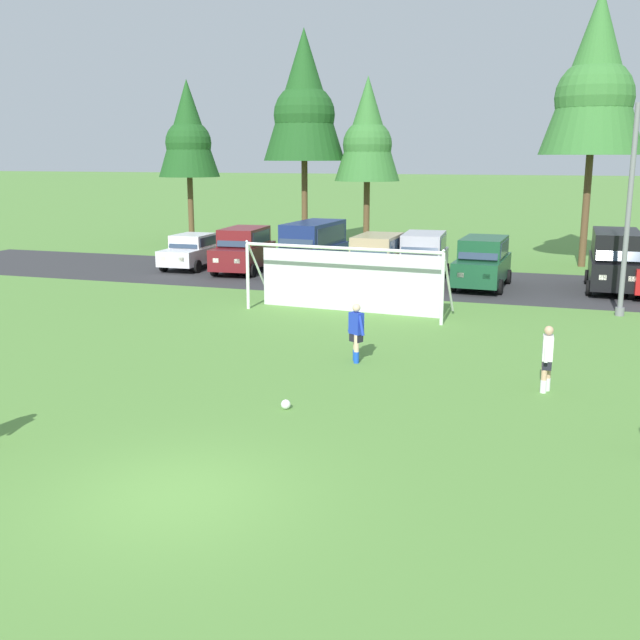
# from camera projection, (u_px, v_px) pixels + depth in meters

# --- Properties ---
(ground_plane) EXTENTS (400.00, 400.00, 0.00)m
(ground_plane) POSITION_uv_depth(u_px,v_px,m) (380.00, 316.00, 26.50)
(ground_plane) COLOR #598C3D
(parking_lot_strip) EXTENTS (52.00, 8.40, 0.01)m
(parking_lot_strip) POSITION_uv_depth(u_px,v_px,m) (419.00, 282.00, 33.71)
(parking_lot_strip) COLOR #333335
(parking_lot_strip) RESTS_ON ground
(soccer_ball) EXTENTS (0.22, 0.22, 0.22)m
(soccer_ball) POSITION_uv_depth(u_px,v_px,m) (286.00, 404.00, 16.81)
(soccer_ball) COLOR white
(soccer_ball) RESTS_ON ground
(soccer_goal) EXTENTS (7.54, 2.47, 2.57)m
(soccer_goal) POSITION_uv_depth(u_px,v_px,m) (348.00, 277.00, 26.94)
(soccer_goal) COLOR white
(soccer_goal) RESTS_ON ground
(player_midfield_center) EXTENTS (0.26, 0.74, 1.64)m
(player_midfield_center) POSITION_uv_depth(u_px,v_px,m) (547.00, 359.00, 17.90)
(player_midfield_center) COLOR tan
(player_midfield_center) RESTS_ON ground
(player_defender_far) EXTENTS (0.62, 0.53, 1.64)m
(player_defender_far) POSITION_uv_depth(u_px,v_px,m) (356.00, 333.00, 20.51)
(player_defender_far) COLOR beige
(player_defender_far) RESTS_ON ground
(parked_car_slot_far_left) EXTENTS (2.07, 4.22, 1.72)m
(parked_car_slot_far_left) POSITION_uv_depth(u_px,v_px,m) (192.00, 251.00, 37.56)
(parked_car_slot_far_left) COLOR silver
(parked_car_slot_far_left) RESTS_ON ground
(parked_car_slot_left) EXTENTS (2.36, 4.71, 2.16)m
(parked_car_slot_left) POSITION_uv_depth(u_px,v_px,m) (244.00, 249.00, 36.34)
(parked_car_slot_left) COLOR maroon
(parked_car_slot_left) RESTS_ON ground
(parked_car_slot_center_left) EXTENTS (2.47, 4.94, 2.52)m
(parked_car_slot_center_left) POSITION_uv_depth(u_px,v_px,m) (313.00, 247.00, 35.41)
(parked_car_slot_center_left) COLOR navy
(parked_car_slot_center_left) RESTS_ON ground
(parked_car_slot_center) EXTENTS (2.20, 4.63, 2.16)m
(parked_car_slot_center) POSITION_uv_depth(u_px,v_px,m) (377.00, 259.00, 33.02)
(parked_car_slot_center) COLOR tan
(parked_car_slot_center) RESTS_ON ground
(parked_car_slot_center_right) EXTENTS (2.32, 4.69, 2.16)m
(parked_car_slot_center_right) POSITION_uv_depth(u_px,v_px,m) (423.00, 256.00, 33.88)
(parked_car_slot_center_right) COLOR #B2B2BC
(parked_car_slot_center_right) RESTS_ON ground
(parked_car_slot_right) EXTENTS (2.32, 4.69, 2.16)m
(parked_car_slot_right) POSITION_uv_depth(u_px,v_px,m) (483.00, 262.00, 32.03)
(parked_car_slot_right) COLOR #194C2D
(parked_car_slot_right) RESTS_ON ground
(parked_car_slot_far_right) EXTENTS (2.23, 4.82, 2.52)m
(parked_car_slot_far_right) POSITION_uv_depth(u_px,v_px,m) (615.00, 259.00, 31.24)
(parked_car_slot_far_right) COLOR black
(parked_car_slot_far_right) RESTS_ON ground
(tree_left_edge) EXTENTS (3.85, 3.85, 10.26)m
(tree_left_edge) POSITION_uv_depth(u_px,v_px,m) (188.00, 132.00, 46.77)
(tree_left_edge) COLOR brown
(tree_left_edge) RESTS_ON ground
(tree_mid_left) EXTENTS (4.78, 4.78, 12.74)m
(tree_mid_left) POSITION_uv_depth(u_px,v_px,m) (304.00, 100.00, 43.04)
(tree_mid_left) COLOR brown
(tree_mid_left) RESTS_ON ground
(tree_center_back) EXTENTS (3.75, 3.75, 10.00)m
(tree_center_back) POSITION_uv_depth(u_px,v_px,m) (368.00, 133.00, 42.37)
(tree_center_back) COLOR brown
(tree_center_back) RESTS_ON ground
(tree_mid_right) EXTENTS (5.07, 5.07, 13.53)m
(tree_mid_right) POSITION_uv_depth(u_px,v_px,m) (596.00, 78.00, 36.38)
(tree_mid_right) COLOR brown
(tree_mid_right) RESTS_ON ground
(street_lamp) EXTENTS (2.00, 0.32, 7.36)m
(street_lamp) POSITION_uv_depth(u_px,v_px,m) (634.00, 208.00, 25.75)
(street_lamp) COLOR slate
(street_lamp) RESTS_ON ground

